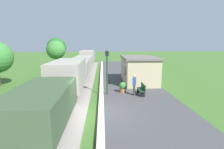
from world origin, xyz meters
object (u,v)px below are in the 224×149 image
(bench_near_hut, at_px, (142,89))
(person_waiting, at_px, (134,84))
(potted_planter, at_px, (123,87))
(lamp_post_near, at_px, (107,64))
(bench_down_platform, at_px, (126,71))
(tree_field_distant, at_px, (57,47))
(tree_field_left, at_px, (56,50))
(station_hut, at_px, (139,69))
(freight_train, at_px, (82,64))

(bench_near_hut, distance_m, person_waiting, 0.80)
(potted_planter, xyz_separation_m, lamp_post_near, (-1.36, -0.44, 2.08))
(person_waiting, distance_m, lamp_post_near, 2.76)
(bench_down_platform, bearing_deg, lamp_post_near, -107.11)
(lamp_post_near, distance_m, tree_field_distant, 19.99)
(bench_down_platform, relative_size, tree_field_left, 0.31)
(person_waiting, bearing_deg, tree_field_left, -35.43)
(bench_down_platform, bearing_deg, person_waiting, -93.85)
(station_hut, height_order, bench_down_platform, station_hut)
(tree_field_left, bearing_deg, station_hut, -38.66)
(bench_near_hut, relative_size, bench_down_platform, 1.00)
(lamp_post_near, height_order, tree_field_distant, tree_field_distant)
(lamp_post_near, distance_m, tree_field_left, 14.98)
(bench_near_hut, distance_m, tree_field_left, 17.03)
(freight_train, bearing_deg, person_waiting, -63.43)
(freight_train, distance_m, tree_field_distant, 9.45)
(potted_planter, height_order, tree_field_left, tree_field_left)
(bench_near_hut, bearing_deg, tree_field_left, 127.41)
(tree_field_distant, bearing_deg, freight_train, -55.20)
(tree_field_distant, bearing_deg, bench_near_hut, -58.28)
(tree_field_left, bearing_deg, bench_down_platform, -20.33)
(person_waiting, height_order, potted_planter, person_waiting)
(tree_field_left, distance_m, tree_field_distant, 5.17)
(person_waiting, distance_m, potted_planter, 1.29)
(freight_train, relative_size, tree_field_left, 8.16)
(freight_train, relative_size, bench_near_hut, 26.13)
(bench_near_hut, height_order, tree_field_distant, tree_field_distant)
(bench_near_hut, bearing_deg, tree_field_distant, 121.72)
(person_waiting, distance_m, tree_field_left, 16.66)
(freight_train, relative_size, station_hut, 6.76)
(bench_near_hut, distance_m, lamp_post_near, 3.54)
(person_waiting, height_order, tree_field_left, tree_field_left)
(bench_down_platform, distance_m, tree_field_distant, 14.69)
(bench_near_hut, relative_size, person_waiting, 0.88)
(person_waiting, xyz_separation_m, tree_field_left, (-9.57, 13.46, 2.20))
(lamp_post_near, xyz_separation_m, tree_field_distant, (-8.53, 18.05, 0.88))
(tree_field_distant, bearing_deg, tree_field_left, -77.15)
(lamp_post_near, relative_size, tree_field_left, 0.77)
(potted_planter, bearing_deg, tree_field_distant, 119.32)
(freight_train, height_order, potted_planter, freight_train)
(potted_planter, xyz_separation_m, tree_field_left, (-8.74, 12.58, 2.66))
(bench_down_platform, bearing_deg, tree_field_left, 159.67)
(freight_train, height_order, person_waiting, freight_train)
(potted_planter, relative_size, tree_field_distant, 0.17)
(freight_train, height_order, station_hut, station_hut)
(station_hut, bearing_deg, lamp_post_near, -129.28)
(freight_train, relative_size, person_waiting, 22.92)
(bench_near_hut, relative_size, lamp_post_near, 0.41)
(station_hut, relative_size, person_waiting, 3.39)
(potted_planter, height_order, tree_field_distant, tree_field_distant)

